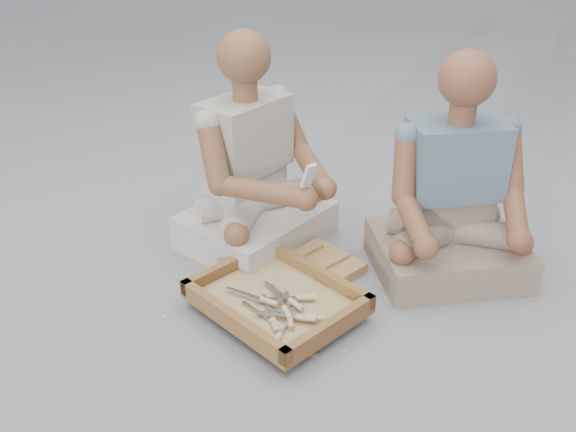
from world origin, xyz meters
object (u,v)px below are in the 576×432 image
Objects in this scene: carved_panel at (282,257)px; craftsman at (254,176)px; tool_tray at (276,299)px; companion at (453,204)px.

craftsman is (-0.20, 0.08, 0.29)m from carved_panel.
carved_panel is 0.95× the size of tool_tray.
companion reaches higher than tool_tray.
craftsman is 0.82m from companion.
tool_tray is 0.69× the size of craftsman.
carved_panel is 0.36m from craftsman.
carved_panel is 0.36m from tool_tray.
carved_panel is 0.67× the size of companion.
tool_tray is 0.79m from companion.
craftsman is (-0.40, 0.38, 0.25)m from tool_tray.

